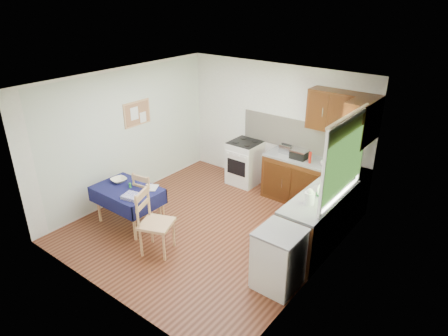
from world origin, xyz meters
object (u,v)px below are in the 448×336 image
Objects in this scene: chair_far at (147,195)px; chair_near at (153,220)px; sandwich_press at (299,154)px; kettle at (309,197)px; dish_rack at (323,192)px; toaster at (286,149)px; dining_table at (127,194)px.

chair_far is 0.87× the size of chair_near.
sandwich_press is 1.16× the size of kettle.
dish_rack is 1.57× the size of kettle.
chair_near is 4.14× the size of kettle.
toaster is (0.67, 2.83, 0.43)m from chair_near.
chair_near reaches higher than chair_far.
dish_rack is (0.94, -1.00, -0.06)m from sandwich_press.
kettle is (2.84, 1.04, 0.43)m from dining_table.
kettle is (2.68, 0.74, 0.53)m from chair_far.
kettle is at bearing -32.27° from toaster.
toaster is 0.83× the size of sandwich_press.
toaster is at bearing 53.35° from dining_table.
dining_table is at bearing -103.97° from toaster.
sandwich_press is at bearing -41.43° from chair_near.
dining_table is 0.98m from chair_near.
dish_rack is (2.86, 1.48, 0.34)m from dining_table.
dining_table is at bearing -159.95° from kettle.
sandwich_press is (1.92, 2.48, 0.41)m from dining_table.
kettle reaches higher than chair_near.
chair_near is at bearing 134.21° from chair_far.
kettle is at bearing -45.95° from sandwich_press.
sandwich_press reaches higher than chair_near.
dining_table is 3.06m from kettle.
sandwich_press is (0.31, -0.06, -0.00)m from toaster.
dish_rack is at bearing -35.26° from sandwich_press.
kettle reaches higher than dish_rack.
toaster reaches higher than dining_table.
sandwich_press is at bearing 119.94° from dish_rack.
kettle is at bearing -173.43° from chair_far.
toaster is 1.64m from dish_rack.
chair_near is at bearing -98.12° from sandwich_press.
chair_far is at bearing 31.18° from chair_near.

